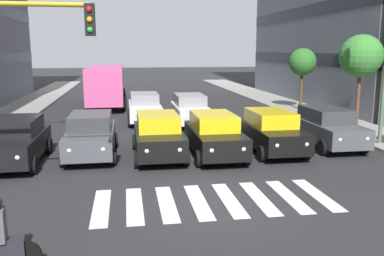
# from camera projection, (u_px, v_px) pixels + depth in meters

# --- Properties ---
(ground_plane) EXTENTS (180.00, 180.00, 0.00)m
(ground_plane) POSITION_uv_depth(u_px,v_px,m) (214.00, 200.00, 11.73)
(ground_plane) COLOR #262628
(crosswalk_markings) EXTENTS (6.75, 2.80, 0.01)m
(crosswalk_markings) POSITION_uv_depth(u_px,v_px,m) (214.00, 200.00, 11.73)
(crosswalk_markings) COLOR silver
(crosswalk_markings) RESTS_ON ground_plane
(car_0) EXTENTS (2.02, 4.44, 1.72)m
(car_0) POSITION_uv_depth(u_px,v_px,m) (327.00, 127.00, 18.17)
(car_0) COLOR #474C51
(car_0) RESTS_ON ground_plane
(car_1) EXTENTS (2.02, 4.44, 1.72)m
(car_1) POSITION_uv_depth(u_px,v_px,m) (271.00, 131.00, 17.23)
(car_1) COLOR black
(car_1) RESTS_ON ground_plane
(car_2) EXTENTS (2.02, 4.44, 1.72)m
(car_2) POSITION_uv_depth(u_px,v_px,m) (214.00, 135.00, 16.48)
(car_2) COLOR black
(car_2) RESTS_ON ground_plane
(car_3) EXTENTS (2.02, 4.44, 1.72)m
(car_3) POSITION_uv_depth(u_px,v_px,m) (158.00, 135.00, 16.39)
(car_3) COLOR black
(car_3) RESTS_ON ground_plane
(car_4) EXTENTS (2.02, 4.44, 1.72)m
(car_4) POSITION_uv_depth(u_px,v_px,m) (91.00, 135.00, 16.46)
(car_4) COLOR #474C51
(car_4) RESTS_ON ground_plane
(car_5) EXTENTS (2.02, 4.44, 1.72)m
(car_5) POSITION_uv_depth(u_px,v_px,m) (16.00, 141.00, 15.36)
(car_5) COLOR black
(car_5) RESTS_ON ground_plane
(car_row2_0) EXTENTS (2.02, 4.44, 1.72)m
(car_row2_0) POSITION_uv_depth(u_px,v_px,m) (145.00, 108.00, 24.17)
(car_row2_0) COLOR silver
(car_row2_0) RESTS_ON ground_plane
(car_row2_1) EXTENTS (2.02, 4.44, 1.72)m
(car_row2_1) POSITION_uv_depth(u_px,v_px,m) (190.00, 109.00, 23.46)
(car_row2_1) COLOR silver
(car_row2_1) RESTS_ON ground_plane
(bus_behind_traffic) EXTENTS (2.78, 10.50, 3.00)m
(bus_behind_traffic) POSITION_uv_depth(u_px,v_px,m) (107.00, 81.00, 31.73)
(bus_behind_traffic) COLOR #DB5193
(bus_behind_traffic) RESTS_ON ground_plane
(street_lamp_left) EXTENTS (3.29, 0.28, 7.51)m
(street_lamp_left) POSITION_uv_depth(u_px,v_px,m) (377.00, 37.00, 17.36)
(street_lamp_left) COLOR #4C6B56
(street_lamp_left) RESTS_ON sidewalk_left
(street_tree_1) EXTENTS (2.27, 2.27, 4.89)m
(street_tree_1) POSITION_uv_depth(u_px,v_px,m) (361.00, 56.00, 21.76)
(street_tree_1) COLOR #513823
(street_tree_1) RESTS_ON sidewalk_left
(street_tree_2) EXTENTS (1.87, 1.87, 4.20)m
(street_tree_2) POSITION_uv_depth(u_px,v_px,m) (302.00, 62.00, 28.12)
(street_tree_2) COLOR #513823
(street_tree_2) RESTS_ON sidewalk_left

